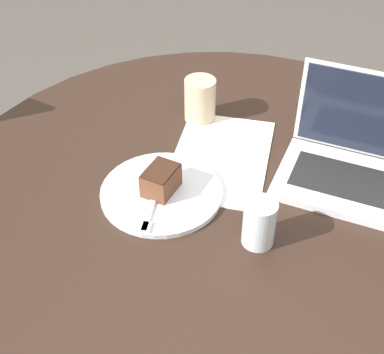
{
  "coord_description": "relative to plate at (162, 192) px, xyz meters",
  "views": [
    {
      "loc": [
        -0.74,
        -0.49,
        1.55
      ],
      "look_at": [
        -0.05,
        0.05,
        0.8
      ],
      "focal_mm": 50.0,
      "sensor_mm": 36.0,
      "label": 1
    }
  ],
  "objects": [
    {
      "name": "laptop",
      "position": [
        0.31,
        -0.32,
        0.04
      ],
      "size": [
        0.3,
        0.39,
        0.23
      ],
      "rotation": [
        0.0,
        0.0,
        8.11
      ],
      "color": "silver",
      "rests_on": "dining_table"
    },
    {
      "name": "dining_table",
      "position": [
        0.1,
        -0.09,
        -0.14
      ],
      "size": [
        1.27,
        1.27,
        0.76
      ],
      "color": "black",
      "rests_on": "ground_plane"
    },
    {
      "name": "plate",
      "position": [
        0.0,
        0.0,
        0.0
      ],
      "size": [
        0.27,
        0.27,
        0.01
      ],
      "color": "silver",
      "rests_on": "dining_table"
    },
    {
      "name": "water_glass",
      "position": [
        0.01,
        -0.24,
        0.04
      ],
      "size": [
        0.07,
        0.07,
        0.1
      ],
      "color": "silver",
      "rests_on": "dining_table"
    },
    {
      "name": "coffee_glass",
      "position": [
        0.29,
        0.11,
        0.05
      ],
      "size": [
        0.08,
        0.08,
        0.11
      ],
      "color": "#C6AD89",
      "rests_on": "dining_table"
    },
    {
      "name": "fork",
      "position": [
        -0.06,
        -0.02,
        0.01
      ],
      "size": [
        0.16,
        0.1,
        0.0
      ],
      "rotation": [
        0.0,
        0.0,
        3.64
      ],
      "color": "silver",
      "rests_on": "plate"
    },
    {
      "name": "paper_document",
      "position": [
        0.18,
        -0.03,
        -0.0
      ],
      "size": [
        0.4,
        0.34,
        0.0
      ],
      "rotation": [
        0.0,
        0.0,
        0.44
      ],
      "color": "white",
      "rests_on": "dining_table"
    },
    {
      "name": "cake_slice",
      "position": [
        0.0,
        0.0,
        0.03
      ],
      "size": [
        0.09,
        0.07,
        0.06
      ],
      "rotation": [
        0.0,
        0.0,
        3.32
      ],
      "color": "brown",
      "rests_on": "plate"
    }
  ]
}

